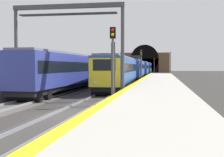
# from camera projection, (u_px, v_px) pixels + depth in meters

# --- Properties ---
(ground_plane) EXTENTS (320.00, 320.00, 0.00)m
(ground_plane) POSITION_uv_depth(u_px,v_px,m) (68.00, 116.00, 16.73)
(ground_plane) COLOR #302D2B
(platform_right) EXTENTS (112.00, 4.85, 1.03)m
(platform_right) POSITION_uv_depth(u_px,v_px,m) (154.00, 108.00, 15.95)
(platform_right) COLOR #ADA89E
(platform_right) RESTS_ON ground_plane
(platform_right_edge_strip) EXTENTS (112.00, 0.50, 0.01)m
(platform_right_edge_strip) POSITION_uv_depth(u_px,v_px,m) (113.00, 98.00, 16.28)
(platform_right_edge_strip) COLOR yellow
(platform_right_edge_strip) RESTS_ON platform_right
(track_main_line) EXTENTS (160.00, 2.80, 0.21)m
(track_main_line) POSITION_uv_depth(u_px,v_px,m) (68.00, 115.00, 16.73)
(track_main_line) COLOR #383533
(track_main_line) RESTS_ON ground_plane
(train_main_approaching) EXTENTS (85.94, 3.28, 4.72)m
(train_main_approaching) POSITION_uv_depth(u_px,v_px,m) (139.00, 68.00, 68.19)
(train_main_approaching) COLOR #264C99
(train_main_approaching) RESTS_ON ground_plane
(train_adjacent_platform) EXTENTS (42.21, 3.27, 4.94)m
(train_adjacent_platform) POSITION_uv_depth(u_px,v_px,m) (90.00, 69.00, 42.05)
(train_adjacent_platform) COLOR navy
(train_adjacent_platform) RESTS_ON ground_plane
(railway_signal_near) EXTENTS (0.39, 0.38, 5.29)m
(railway_signal_near) POSITION_uv_depth(u_px,v_px,m) (113.00, 60.00, 20.26)
(railway_signal_near) COLOR #4C4C54
(railway_signal_near) RESTS_ON ground_plane
(railway_signal_mid) EXTENTS (0.39, 0.38, 5.26)m
(railway_signal_mid) POSITION_uv_depth(u_px,v_px,m) (141.00, 63.00, 46.90)
(railway_signal_mid) COLOR #4C4C54
(railway_signal_mid) RESTS_ON ground_plane
(railway_signal_far) EXTENTS (0.39, 0.38, 5.94)m
(railway_signal_far) POSITION_uv_depth(u_px,v_px,m) (154.00, 64.00, 120.70)
(railway_signal_far) COLOR #38383D
(railway_signal_far) RESTS_ON ground_plane
(overhead_signal_gantry) EXTENTS (0.70, 9.14, 7.65)m
(overhead_signal_gantry) POSITION_uv_depth(u_px,v_px,m) (68.00, 28.00, 24.36)
(overhead_signal_gantry) COLOR #3F3F47
(overhead_signal_gantry) RESTS_ON ground_plane
(tunnel_portal) EXTENTS (3.00, 20.97, 11.76)m
(tunnel_portal) POSITION_uv_depth(u_px,v_px,m) (145.00, 62.00, 130.44)
(tunnel_portal) COLOR brown
(tunnel_portal) RESTS_ON ground_plane
(catenary_mast_near) EXTENTS (0.22, 2.17, 7.04)m
(catenary_mast_near) POSITION_uv_depth(u_px,v_px,m) (170.00, 63.00, 91.33)
(catenary_mast_near) COLOR #595B60
(catenary_mast_near) RESTS_ON ground_plane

